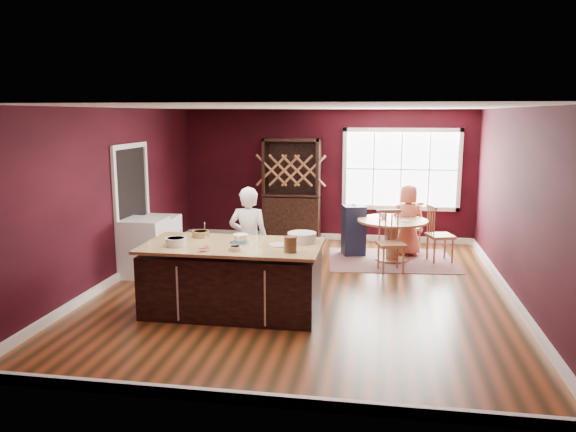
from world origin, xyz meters
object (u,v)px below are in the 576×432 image
Objects in this scene: seated_woman at (407,220)px; high_chair at (354,229)px; chair_east at (440,233)px; baker at (249,240)px; kitchen_island at (233,279)px; dining_table at (392,231)px; washer at (145,248)px; toddler at (352,212)px; chair_south at (391,241)px; layer_cake at (241,239)px; chair_north at (409,226)px; dryer at (160,241)px; hutch at (292,190)px.

seated_woman is 1.37× the size of high_chair.
chair_east is 0.78× the size of seated_woman.
baker reaches higher than high_chair.
kitchen_island is 3.70m from dining_table.
kitchen_island is at bearing -36.89° from washer.
kitchen_island is 8.97× the size of toddler.
chair_east is (2.95, 2.29, -0.27)m from baker.
chair_south is 0.78× the size of seated_woman.
layer_cake reaches higher than kitchen_island.
dining_table is 1.21× the size of chair_east.
baker is at bearing 27.10° from chair_north.
washer reaches higher than dryer.
hutch is at bearing 119.66° from chair_south.
high_chair is (-0.67, 1.07, -0.03)m from chair_south.
seated_woman is (-0.57, 0.38, 0.15)m from chair_east.
toddler is (-1.08, -0.50, 0.33)m from chair_north.
high_chair is 0.46× the size of hutch.
kitchen_island is 2.25× the size of chair_east.
high_chair is at bearing 107.59° from chair_south.
dryer is at bearing 132.29° from kitchen_island.
kitchen_island is 2.29m from washer.
layer_cake is 4.24m from hutch.
layer_cake is at bearing -45.18° from dryer.
washer is at bearing -165.03° from high_chair.
high_chair is 1.12× the size of dryer.
seated_woman is 5.12× the size of toddler.
chair_east is 1.20m from chair_south.
chair_east is at bearing 19.61° from washer.
chair_east is 1.19× the size of dryer.
seated_woman reaches higher than layer_cake.
baker is at bearing 88.04° from kitchen_island.
baker is at bearing -117.92° from toddler.
chair_east is at bearing -9.79° from toddler.
chair_south is at bearing 47.25° from kitchen_island.
washer is 0.64m from dryer.
washer is at bearing -148.27° from toddler.
chair_south is 1.34m from toddler.
kitchen_island is 1.75× the size of seated_woman.
dryer is (-1.94, -2.30, -0.62)m from hutch.
dining_table is 1.28× the size of high_chair.
seated_woman is (-0.05, -0.39, 0.18)m from chair_north.
dining_table is at bearing 55.21° from layer_cake.
chair_south is at bearing 52.92° from chair_north.
dryer is (-3.97, -1.00, -0.10)m from dining_table.
dining_table is 1.20× the size of chair_south.
layer_cake is at bearing -33.99° from washer.
dryer is at bearing -157.24° from toddler.
chair_east is 0.93m from chair_north.
toddler is at bearing -119.20° from baker.
chair_north is (2.44, 3.06, -0.31)m from baker.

